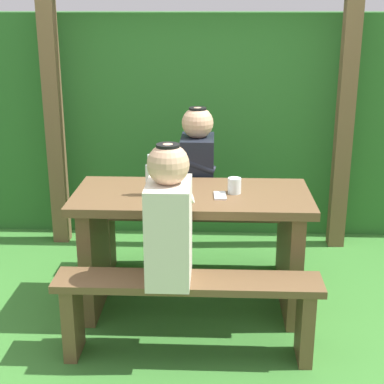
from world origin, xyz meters
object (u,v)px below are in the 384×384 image
(picnic_table, at_px, (192,231))
(bench_far, at_px, (195,228))
(person_black_coat, at_px, (197,164))
(cell_phone, at_px, (220,196))
(drinking_glass, at_px, (234,186))
(bench_near, at_px, (188,301))
(person_white_shirt, at_px, (169,219))
(bottle_left, at_px, (151,178))

(picnic_table, bearing_deg, bench_far, 90.00)
(person_black_coat, xyz_separation_m, cell_phone, (0.15, -0.58, -0.03))
(picnic_table, xyz_separation_m, drinking_glass, (0.25, 0.01, 0.29))
(bench_near, distance_m, bench_far, 1.05)
(drinking_glass, bearing_deg, person_white_shirt, -123.07)
(bench_near, bearing_deg, bottle_left, 116.60)
(bench_near, height_order, drinking_glass, drinking_glass)
(drinking_glass, bearing_deg, person_black_coat, 114.49)
(bench_far, bearing_deg, bottle_left, -112.56)
(bench_near, distance_m, person_black_coat, 1.14)
(picnic_table, bearing_deg, cell_phone, -19.65)
(bottle_left, bearing_deg, person_black_coat, 66.05)
(person_white_shirt, height_order, cell_phone, person_white_shirt)
(bench_far, xyz_separation_m, person_black_coat, (0.01, -0.00, 0.46))
(person_black_coat, bearing_deg, bench_far, 167.48)
(person_white_shirt, bearing_deg, bench_near, -2.01)
(drinking_glass, bearing_deg, bench_far, 115.71)
(person_white_shirt, bearing_deg, bottle_left, 106.93)
(bench_near, distance_m, cell_phone, 0.66)
(picnic_table, distance_m, bench_far, 0.56)
(picnic_table, height_order, person_white_shirt, person_white_shirt)
(person_white_shirt, bearing_deg, picnic_table, 79.73)
(person_black_coat, distance_m, drinking_glass, 0.57)
(picnic_table, bearing_deg, bench_near, -90.00)
(bench_far, bearing_deg, cell_phone, -74.22)
(bench_near, relative_size, person_black_coat, 1.95)
(person_white_shirt, bearing_deg, cell_phone, 60.71)
(person_white_shirt, height_order, person_black_coat, same)
(bench_far, height_order, bottle_left, bottle_left)
(bench_near, height_order, cell_phone, cell_phone)
(picnic_table, relative_size, person_black_coat, 1.95)
(bench_far, bearing_deg, picnic_table, -90.00)
(person_white_shirt, relative_size, person_black_coat, 1.00)
(bottle_left, xyz_separation_m, cell_phone, (0.40, -0.01, -0.10))
(bench_near, height_order, person_black_coat, person_black_coat)
(bottle_left, bearing_deg, picnic_table, 11.58)
(person_white_shirt, bearing_deg, bench_far, 84.84)
(person_white_shirt, bearing_deg, person_black_coat, 84.01)
(drinking_glass, bearing_deg, bottle_left, -173.50)
(person_white_shirt, distance_m, bottle_left, 0.50)
(bench_far, bearing_deg, person_black_coat, -12.52)
(drinking_glass, distance_m, bottle_left, 0.49)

